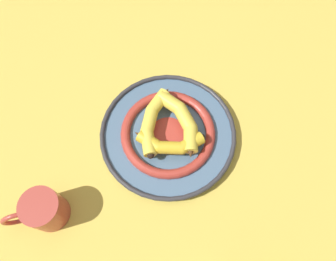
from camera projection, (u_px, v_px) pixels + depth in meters
ground_plane at (150, 134)px, 0.84m from camera, size 2.80×2.80×0.00m
decorative_bowl at (168, 134)px, 0.82m from camera, size 0.34×0.34×0.04m
banana_a at (169, 144)px, 0.77m from camera, size 0.14×0.12×0.03m
banana_b at (183, 121)px, 0.79m from camera, size 0.08×0.19×0.03m
banana_c at (152, 120)px, 0.80m from camera, size 0.16×0.14×0.03m
coffee_mug at (43, 210)px, 0.71m from camera, size 0.14×0.09×0.09m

